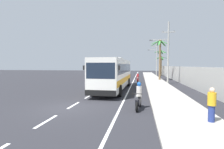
{
  "coord_description": "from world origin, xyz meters",
  "views": [
    {
      "loc": [
        4.51,
        -10.47,
        2.71
      ],
      "look_at": [
        1.33,
        8.55,
        1.7
      ],
      "focal_mm": 27.88,
      "sensor_mm": 36.0,
      "label": 1
    }
  ],
  "objects_px": {
    "utility_pole_mid": "(167,51)",
    "pedestrian_near_kerb": "(212,104)",
    "palm_third": "(160,52)",
    "coach_bus_foreground": "(114,73)",
    "palm_nearest": "(160,57)",
    "coach_bus_far_lane": "(113,69)",
    "motorcycle_beside_bus": "(138,79)",
    "motorcycle_trailing": "(139,98)",
    "utility_pole_far": "(156,58)",
    "palm_second": "(161,62)"
  },
  "relations": [
    {
      "from": "utility_pole_mid",
      "to": "pedestrian_near_kerb",
      "type": "bearing_deg",
      "value": -91.78
    },
    {
      "from": "utility_pole_mid",
      "to": "palm_third",
      "type": "height_order",
      "value": "utility_pole_mid"
    },
    {
      "from": "coach_bus_foreground",
      "to": "utility_pole_mid",
      "type": "height_order",
      "value": "utility_pole_mid"
    },
    {
      "from": "coach_bus_foreground",
      "to": "palm_nearest",
      "type": "distance_m",
      "value": 28.8
    },
    {
      "from": "coach_bus_far_lane",
      "to": "palm_third",
      "type": "bearing_deg",
      "value": -32.56
    },
    {
      "from": "coach_bus_far_lane",
      "to": "pedestrian_near_kerb",
      "type": "distance_m",
      "value": 31.16
    },
    {
      "from": "motorcycle_beside_bus",
      "to": "motorcycle_trailing",
      "type": "relative_size",
      "value": 1.0
    },
    {
      "from": "utility_pole_far",
      "to": "palm_third",
      "type": "xyz_separation_m",
      "value": [
        -0.41,
        -12.2,
        0.45
      ]
    },
    {
      "from": "motorcycle_beside_bus",
      "to": "palm_third",
      "type": "height_order",
      "value": "palm_third"
    },
    {
      "from": "coach_bus_foreground",
      "to": "coach_bus_far_lane",
      "type": "bearing_deg",
      "value": 99.9
    },
    {
      "from": "coach_bus_foreground",
      "to": "utility_pole_far",
      "type": "height_order",
      "value": "utility_pole_far"
    },
    {
      "from": "coach_bus_foreground",
      "to": "palm_nearest",
      "type": "xyz_separation_m",
      "value": [
        7.88,
        27.55,
        2.91
      ]
    },
    {
      "from": "pedestrian_near_kerb",
      "to": "palm_nearest",
      "type": "relative_size",
      "value": 0.23
    },
    {
      "from": "pedestrian_near_kerb",
      "to": "palm_third",
      "type": "distance_m",
      "value": 23.93
    },
    {
      "from": "utility_pole_far",
      "to": "palm_third",
      "type": "relative_size",
      "value": 1.17
    },
    {
      "from": "motorcycle_beside_bus",
      "to": "motorcycle_trailing",
      "type": "xyz_separation_m",
      "value": [
        0.37,
        -16.29,
        0.0
      ]
    },
    {
      "from": "coach_bus_far_lane",
      "to": "utility_pole_far",
      "type": "distance_m",
      "value": 11.99
    },
    {
      "from": "palm_nearest",
      "to": "pedestrian_near_kerb",
      "type": "bearing_deg",
      "value": -92.68
    },
    {
      "from": "coach_bus_far_lane",
      "to": "palm_third",
      "type": "height_order",
      "value": "palm_third"
    },
    {
      "from": "coach_bus_far_lane",
      "to": "motorcycle_trailing",
      "type": "height_order",
      "value": "coach_bus_far_lane"
    },
    {
      "from": "coach_bus_foreground",
      "to": "coach_bus_far_lane",
      "type": "height_order",
      "value": "coach_bus_far_lane"
    },
    {
      "from": "motorcycle_trailing",
      "to": "palm_third",
      "type": "relative_size",
      "value": 0.27
    },
    {
      "from": "motorcycle_trailing",
      "to": "palm_second",
      "type": "distance_m",
      "value": 39.42
    },
    {
      "from": "coach_bus_foreground",
      "to": "palm_second",
      "type": "height_order",
      "value": "palm_second"
    },
    {
      "from": "coach_bus_far_lane",
      "to": "pedestrian_near_kerb",
      "type": "relative_size",
      "value": 7.13
    },
    {
      "from": "coach_bus_foreground",
      "to": "utility_pole_far",
      "type": "distance_m",
      "value": 26.19
    },
    {
      "from": "coach_bus_foreground",
      "to": "utility_pole_far",
      "type": "relative_size",
      "value": 1.44
    },
    {
      "from": "pedestrian_near_kerb",
      "to": "palm_nearest",
      "type": "xyz_separation_m",
      "value": [
        1.79,
        38.15,
        3.84
      ]
    },
    {
      "from": "utility_pole_mid",
      "to": "motorcycle_beside_bus",
      "type": "bearing_deg",
      "value": 165.51
    },
    {
      "from": "coach_bus_far_lane",
      "to": "motorcycle_beside_bus",
      "type": "xyz_separation_m",
      "value": [
        5.75,
        -11.02,
        -1.28
      ]
    },
    {
      "from": "pedestrian_near_kerb",
      "to": "utility_pole_mid",
      "type": "xyz_separation_m",
      "value": [
        0.54,
        17.57,
        3.77
      ]
    },
    {
      "from": "utility_pole_mid",
      "to": "palm_second",
      "type": "xyz_separation_m",
      "value": [
        1.78,
        23.7,
        -1.03
      ]
    },
    {
      "from": "coach_bus_foreground",
      "to": "motorcycle_beside_bus",
      "type": "xyz_separation_m",
      "value": [
        2.42,
        8.06,
        -1.21
      ]
    },
    {
      "from": "coach_bus_foreground",
      "to": "motorcycle_trailing",
      "type": "distance_m",
      "value": 8.77
    },
    {
      "from": "coach_bus_foreground",
      "to": "coach_bus_far_lane",
      "type": "xyz_separation_m",
      "value": [
        -3.33,
        19.08,
        0.07
      ]
    },
    {
      "from": "coach_bus_foreground",
      "to": "motorcycle_beside_bus",
      "type": "height_order",
      "value": "coach_bus_foreground"
    },
    {
      "from": "motorcycle_trailing",
      "to": "utility_pole_far",
      "type": "distance_m",
      "value": 33.86
    },
    {
      "from": "utility_pole_mid",
      "to": "utility_pole_far",
      "type": "height_order",
      "value": "utility_pole_mid"
    },
    {
      "from": "coach_bus_foreground",
      "to": "utility_pole_mid",
      "type": "relative_size",
      "value": 1.38
    },
    {
      "from": "coach_bus_far_lane",
      "to": "palm_third",
      "type": "xyz_separation_m",
      "value": [
        9.56,
        -6.1,
        3.13
      ]
    },
    {
      "from": "motorcycle_trailing",
      "to": "palm_second",
      "type": "bearing_deg",
      "value": 81.76
    },
    {
      "from": "coach_bus_far_lane",
      "to": "palm_second",
      "type": "distance_m",
      "value": 16.6
    },
    {
      "from": "coach_bus_far_lane",
      "to": "palm_second",
      "type": "relative_size",
      "value": 2.12
    },
    {
      "from": "utility_pole_mid",
      "to": "palm_second",
      "type": "distance_m",
      "value": 23.79
    },
    {
      "from": "motorcycle_trailing",
      "to": "utility_pole_mid",
      "type": "relative_size",
      "value": 0.22
    },
    {
      "from": "coach_bus_far_lane",
      "to": "utility_pole_mid",
      "type": "height_order",
      "value": "utility_pole_mid"
    },
    {
      "from": "coach_bus_far_lane",
      "to": "pedestrian_near_kerb",
      "type": "height_order",
      "value": "coach_bus_far_lane"
    },
    {
      "from": "palm_second",
      "to": "palm_third",
      "type": "bearing_deg",
      "value": -97.06
    },
    {
      "from": "motorcycle_beside_bus",
      "to": "palm_nearest",
      "type": "bearing_deg",
      "value": 74.34
    },
    {
      "from": "motorcycle_trailing",
      "to": "utility_pole_far",
      "type": "height_order",
      "value": "utility_pole_far"
    }
  ]
}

